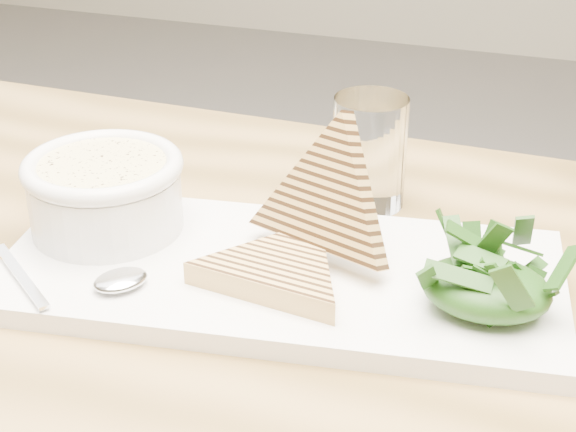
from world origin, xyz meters
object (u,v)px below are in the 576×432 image
(platter, at_px, (280,274))
(soup_bowl, at_px, (106,201))
(glass_near, at_px, (369,152))
(table_top, at_px, (319,350))

(platter, xyz_separation_m, soup_bowl, (-0.16, 0.01, 0.03))
(platter, height_order, glass_near, glass_near)
(soup_bowl, height_order, glass_near, glass_near)
(table_top, relative_size, soup_bowl, 8.80)
(platter, relative_size, soup_bowl, 3.48)
(soup_bowl, bearing_deg, table_top, -15.74)
(table_top, xyz_separation_m, glass_near, (-0.02, 0.20, 0.07))
(table_top, height_order, glass_near, glass_near)
(glass_near, bearing_deg, table_top, -84.97)
(platter, distance_m, soup_bowl, 0.16)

